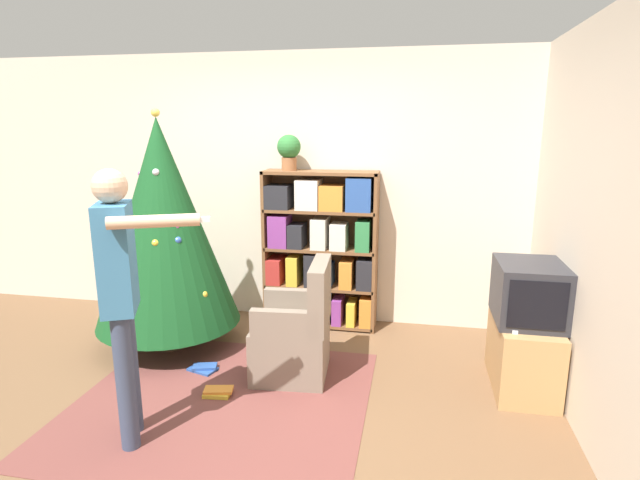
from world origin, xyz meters
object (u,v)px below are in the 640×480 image
at_px(bookshelf, 320,249).
at_px(christmas_tree, 163,224).
at_px(armchair, 296,336).
at_px(television, 529,292).
at_px(potted_plant, 289,150).
at_px(standing_person, 121,286).

distance_m(bookshelf, christmas_tree, 1.45).
height_order(bookshelf, armchair, bookshelf).
distance_m(television, potted_plant, 2.40).
xyz_separation_m(standing_person, potted_plant, (0.49, 2.05, 0.69)).
bearing_deg(standing_person, television, 89.95).
bearing_deg(standing_person, potted_plant, 142.02).
height_order(television, standing_person, standing_person).
distance_m(christmas_tree, standing_person, 1.40).
xyz_separation_m(bookshelf, television, (1.71, -0.90, -0.02)).
relative_size(bookshelf, potted_plant, 4.58).
bearing_deg(armchair, bookshelf, 176.31).
distance_m(bookshelf, potted_plant, 0.98).
relative_size(armchair, potted_plant, 2.80).
xyz_separation_m(armchair, standing_person, (-0.80, -1.00, 0.68)).
bearing_deg(armchair, standing_person, -43.39).
height_order(christmas_tree, standing_person, christmas_tree).
relative_size(television, potted_plant, 1.71).
relative_size(television, standing_person, 0.33).
bearing_deg(bookshelf, standing_person, -111.13).
xyz_separation_m(television, potted_plant, (-2.01, 0.91, 0.95)).
bearing_deg(bookshelf, television, -27.79).
distance_m(television, standing_person, 2.76).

